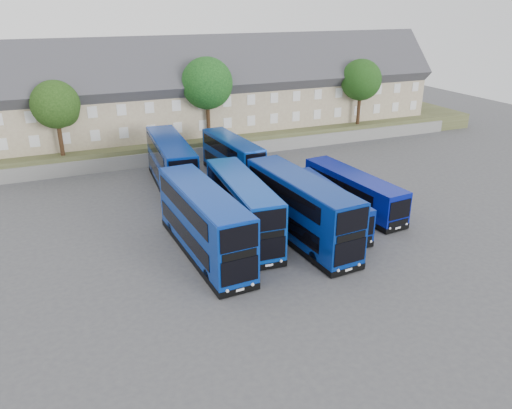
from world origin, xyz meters
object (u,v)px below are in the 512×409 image
(coach_east_a, at_px, (326,205))
(dd_front_mid, at_px, (243,209))
(tree_mid, at_px, (208,85))
(dd_front_left, at_px, (204,224))
(tree_far, at_px, (369,69))
(tree_west, at_px, (57,106))
(tree_east, at_px, (361,81))

(coach_east_a, bearing_deg, dd_front_mid, -179.94)
(dd_front_mid, height_order, tree_mid, tree_mid)
(dd_front_left, bearing_deg, dd_front_mid, 22.81)
(dd_front_mid, relative_size, coach_east_a, 1.07)
(tree_far, bearing_deg, tree_mid, -165.96)
(dd_front_left, height_order, dd_front_mid, dd_front_left)
(tree_west, bearing_deg, dd_front_mid, -61.33)
(dd_front_left, xyz_separation_m, tree_mid, (8.02, 23.43, 5.68))
(tree_mid, bearing_deg, dd_front_mid, -101.53)
(dd_front_left, relative_size, tree_east, 1.51)
(dd_front_left, xyz_separation_m, tree_far, (34.02, 29.93, 5.34))
(coach_east_a, height_order, tree_mid, tree_mid)
(dd_front_mid, xyz_separation_m, tree_east, (24.42, 21.17, 5.14))
(coach_east_a, bearing_deg, dd_front_left, -170.05)
(coach_east_a, bearing_deg, tree_west, 133.12)
(tree_far, bearing_deg, dd_front_left, -138.67)
(tree_mid, bearing_deg, tree_far, 14.04)
(dd_front_mid, relative_size, tree_west, 1.52)
(dd_front_left, bearing_deg, tree_far, 38.20)
(coach_east_a, bearing_deg, tree_far, 52.60)
(dd_front_left, height_order, tree_west, tree_west)
(tree_far, bearing_deg, tree_east, -130.60)
(tree_west, distance_m, tree_mid, 16.04)
(tree_east, bearing_deg, tree_mid, 178.57)
(dd_front_left, height_order, tree_far, tree_far)
(tree_west, relative_size, tree_mid, 0.83)
(coach_east_a, xyz_separation_m, tree_west, (-18.75, 21.40, 5.60))
(tree_west, bearing_deg, tree_mid, 1.79)
(tree_mid, bearing_deg, dd_front_left, -108.91)
(dd_front_mid, xyz_separation_m, tree_far, (30.42, 28.17, 5.48))
(tree_mid, xyz_separation_m, tree_far, (26.00, 6.50, -0.34))
(dd_front_left, relative_size, tree_west, 1.61)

